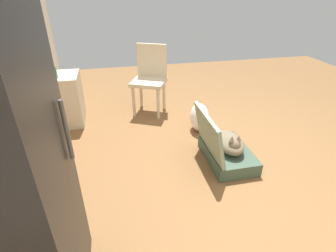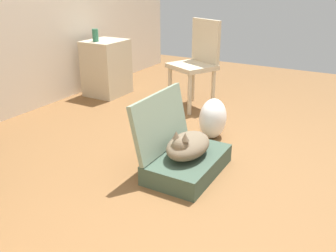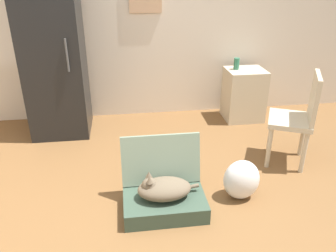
{
  "view_description": "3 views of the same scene",
  "coord_description": "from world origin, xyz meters",
  "px_view_note": "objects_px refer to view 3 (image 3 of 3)",
  "views": [
    {
      "loc": [
        -2.1,
        1.18,
        1.71
      ],
      "look_at": [
        0.24,
        0.68,
        0.37
      ],
      "focal_mm": 27.82,
      "sensor_mm": 36.0,
      "label": 1
    },
    {
      "loc": [
        -2.1,
        -0.97,
        1.36
      ],
      "look_at": [
        0.08,
        0.27,
        0.32
      ],
      "focal_mm": 38.01,
      "sensor_mm": 36.0,
      "label": 2
    },
    {
      "loc": [
        -0.26,
        -2.2,
        1.87
      ],
      "look_at": [
        0.13,
        0.67,
        0.5
      ],
      "focal_mm": 36.27,
      "sensor_mm": 36.0,
      "label": 3
    }
  ],
  "objects_px": {
    "plastic_bag_white": "(241,180)",
    "refrigerator": "(54,57)",
    "suitcase_base": "(165,204)",
    "cat": "(163,188)",
    "vase_tall": "(237,64)",
    "side_table": "(244,94)",
    "chair": "(298,116)"
  },
  "relations": [
    {
      "from": "refrigerator",
      "to": "chair",
      "type": "relative_size",
      "value": 1.94
    },
    {
      "from": "plastic_bag_white",
      "to": "chair",
      "type": "relative_size",
      "value": 0.39
    },
    {
      "from": "refrigerator",
      "to": "side_table",
      "type": "distance_m",
      "value": 2.41
    },
    {
      "from": "plastic_bag_white",
      "to": "vase_tall",
      "type": "bearing_deg",
      "value": 74.66
    },
    {
      "from": "refrigerator",
      "to": "vase_tall",
      "type": "bearing_deg",
      "value": 2.23
    },
    {
      "from": "suitcase_base",
      "to": "vase_tall",
      "type": "relative_size",
      "value": 4.67
    },
    {
      "from": "plastic_bag_white",
      "to": "cat",
      "type": "bearing_deg",
      "value": -172.26
    },
    {
      "from": "cat",
      "to": "plastic_bag_white",
      "type": "distance_m",
      "value": 0.71
    },
    {
      "from": "suitcase_base",
      "to": "plastic_bag_white",
      "type": "relative_size",
      "value": 1.83
    },
    {
      "from": "plastic_bag_white",
      "to": "refrigerator",
      "type": "bearing_deg",
      "value": 136.74
    },
    {
      "from": "plastic_bag_white",
      "to": "chair",
      "type": "height_order",
      "value": "chair"
    },
    {
      "from": "cat",
      "to": "vase_tall",
      "type": "distance_m",
      "value": 2.22
    },
    {
      "from": "vase_tall",
      "to": "chair",
      "type": "bearing_deg",
      "value": -77.85
    },
    {
      "from": "side_table",
      "to": "vase_tall",
      "type": "bearing_deg",
      "value": 163.61
    },
    {
      "from": "vase_tall",
      "to": "suitcase_base",
      "type": "bearing_deg",
      "value": -122.57
    },
    {
      "from": "cat",
      "to": "side_table",
      "type": "bearing_deg",
      "value": 53.98
    },
    {
      "from": "refrigerator",
      "to": "plastic_bag_white",
      "type": "bearing_deg",
      "value": -43.26
    },
    {
      "from": "vase_tall",
      "to": "chair",
      "type": "height_order",
      "value": "chair"
    },
    {
      "from": "refrigerator",
      "to": "suitcase_base",
      "type": "bearing_deg",
      "value": -58.77
    },
    {
      "from": "suitcase_base",
      "to": "refrigerator",
      "type": "relative_size",
      "value": 0.37
    },
    {
      "from": "plastic_bag_white",
      "to": "refrigerator",
      "type": "relative_size",
      "value": 0.2
    },
    {
      "from": "refrigerator",
      "to": "cat",
      "type": "bearing_deg",
      "value": -59.05
    },
    {
      "from": "suitcase_base",
      "to": "vase_tall",
      "type": "bearing_deg",
      "value": 57.43
    },
    {
      "from": "side_table",
      "to": "cat",
      "type": "bearing_deg",
      "value": -126.02
    },
    {
      "from": "refrigerator",
      "to": "vase_tall",
      "type": "height_order",
      "value": "refrigerator"
    },
    {
      "from": "side_table",
      "to": "vase_tall",
      "type": "relative_size",
      "value": 4.62
    },
    {
      "from": "cat",
      "to": "side_table",
      "type": "height_order",
      "value": "side_table"
    },
    {
      "from": "suitcase_base",
      "to": "refrigerator",
      "type": "height_order",
      "value": "refrigerator"
    },
    {
      "from": "cat",
      "to": "vase_tall",
      "type": "xyz_separation_m",
      "value": [
        1.17,
        1.82,
        0.51
      ]
    },
    {
      "from": "suitcase_base",
      "to": "chair",
      "type": "distance_m",
      "value": 1.61
    },
    {
      "from": "chair",
      "to": "cat",
      "type": "bearing_deg",
      "value": -41.43
    },
    {
      "from": "suitcase_base",
      "to": "cat",
      "type": "height_order",
      "value": "cat"
    }
  ]
}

